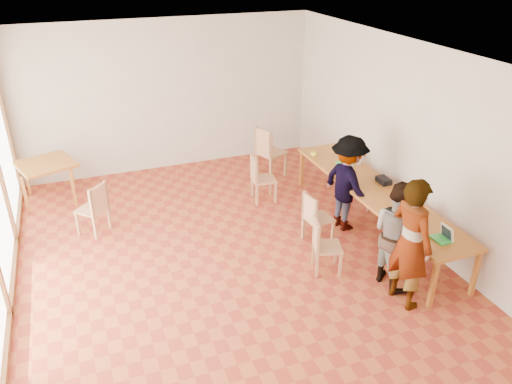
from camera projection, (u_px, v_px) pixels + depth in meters
ground at (231, 269)px, 7.25m from camera, size 8.00×8.00×0.00m
wall_back at (166, 96)px, 9.91m from camera, size 6.00×0.10×3.00m
wall_right at (417, 146)px, 7.52m from camera, size 0.10×8.00×3.00m
ceiling at (225, 58)px, 5.89m from camera, size 6.00×8.00×0.04m
communal_table at (375, 192)px, 7.91m from camera, size 0.80×4.00×0.75m
side_table at (46, 167)px, 8.86m from camera, size 0.90×0.90×0.75m
chair_near at (322, 240)px, 6.99m from camera, size 0.48×0.48×0.44m
chair_mid at (314, 214)px, 7.67m from camera, size 0.43×0.43×0.44m
chair_far at (259, 174)px, 8.92m from camera, size 0.45×0.45×0.46m
chair_empty at (267, 147)px, 9.81m from camera, size 0.62×0.62×0.55m
chair_spare at (95, 204)px, 7.90m from camera, size 0.57×0.57×0.46m
person_near at (410, 243)px, 6.22m from camera, size 0.52×0.71×1.78m
person_mid at (397, 234)px, 6.65m from camera, size 0.60×0.76×1.53m
person_far at (348, 183)px, 7.97m from camera, size 0.75×1.11×1.59m
laptop_near at (444, 236)px, 6.53m from camera, size 0.21×0.25×0.21m
laptop_mid at (416, 212)px, 7.13m from camera, size 0.19×0.22×0.18m
laptop_far at (346, 162)px, 8.72m from camera, size 0.23×0.27×0.22m
yellow_mug at (314, 154)px, 9.08m from camera, size 0.11×0.11×0.09m
green_bottle at (341, 148)px, 9.09m from camera, size 0.07×0.07×0.28m
clear_glass at (418, 221)px, 6.91m from camera, size 0.07×0.07×0.09m
condiment_cup at (359, 163)px, 8.75m from camera, size 0.08×0.08×0.06m
pink_phone at (384, 182)px, 8.10m from camera, size 0.05×0.10×0.01m
black_pouch at (384, 180)px, 8.07m from camera, size 0.16×0.26×0.09m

